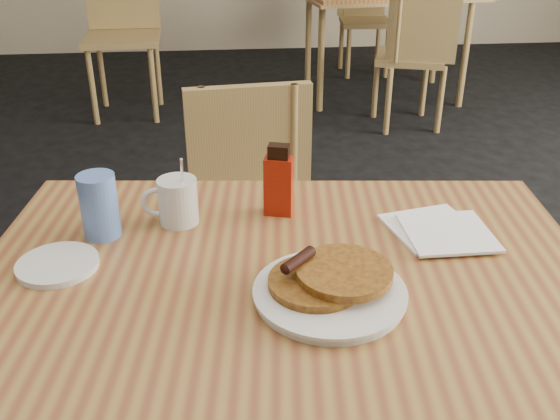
# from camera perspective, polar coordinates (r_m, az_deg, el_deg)

# --- Properties ---
(main_table) EXTENTS (1.25, 0.91, 0.75)m
(main_table) POSITION_cam_1_polar(r_m,az_deg,el_deg) (1.17, 0.46, -6.99)
(main_table) COLOR olive
(main_table) RESTS_ON floor
(chair_main_far) EXTENTS (0.42, 0.43, 0.85)m
(chair_main_far) POSITION_cam_1_polar(r_m,az_deg,el_deg) (1.91, -2.56, 0.52)
(chair_main_far) COLOR #998348
(chair_main_far) RESTS_ON floor
(chair_neighbor_far) EXTENTS (0.42, 0.42, 0.85)m
(chair_neighbor_far) POSITION_cam_1_polar(r_m,az_deg,el_deg) (5.32, 7.65, 17.84)
(chair_neighbor_far) COLOR #998348
(chair_neighbor_far) RESTS_ON floor
(chair_neighbor_near) EXTENTS (0.51, 0.52, 0.90)m
(chair_neighbor_near) POSITION_cam_1_polar(r_m,az_deg,el_deg) (3.94, 12.35, 14.58)
(chair_neighbor_near) COLOR #998348
(chair_neighbor_near) RESTS_ON floor
(chair_wall_extra) EXTENTS (0.49, 0.49, 1.04)m
(chair_wall_extra) POSITION_cam_1_polar(r_m,az_deg,el_deg) (4.36, -14.25, 16.81)
(chair_wall_extra) COLOR #998348
(chair_wall_extra) RESTS_ON floor
(pancake_plate) EXTENTS (0.26, 0.26, 0.07)m
(pancake_plate) POSITION_cam_1_polar(r_m,az_deg,el_deg) (1.06, 4.54, -7.07)
(pancake_plate) COLOR silver
(pancake_plate) RESTS_ON main_table
(coffee_mug) EXTENTS (0.12, 0.08, 0.15)m
(coffee_mug) POSITION_cam_1_polar(r_m,az_deg,el_deg) (1.29, -9.43, 0.87)
(coffee_mug) COLOR silver
(coffee_mug) RESTS_ON main_table
(syrup_bottle) EXTENTS (0.07, 0.05, 0.16)m
(syrup_bottle) POSITION_cam_1_polar(r_m,az_deg,el_deg) (1.30, -0.12, 2.54)
(syrup_bottle) COLOR maroon
(syrup_bottle) RESTS_ON main_table
(napkin_stack) EXTENTS (0.21, 0.22, 0.01)m
(napkin_stack) POSITION_cam_1_polar(r_m,az_deg,el_deg) (1.29, 14.42, -1.82)
(napkin_stack) COLOR white
(napkin_stack) RESTS_ON main_table
(blue_tumbler) EXTENTS (0.10, 0.10, 0.13)m
(blue_tumbler) POSITION_cam_1_polar(r_m,az_deg,el_deg) (1.27, -16.20, 0.37)
(blue_tumbler) COLOR #577CCC
(blue_tumbler) RESTS_ON main_table
(side_saucer) EXTENTS (0.16, 0.16, 0.01)m
(side_saucer) POSITION_cam_1_polar(r_m,az_deg,el_deg) (1.21, -19.66, -4.72)
(side_saucer) COLOR silver
(side_saucer) RESTS_ON main_table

